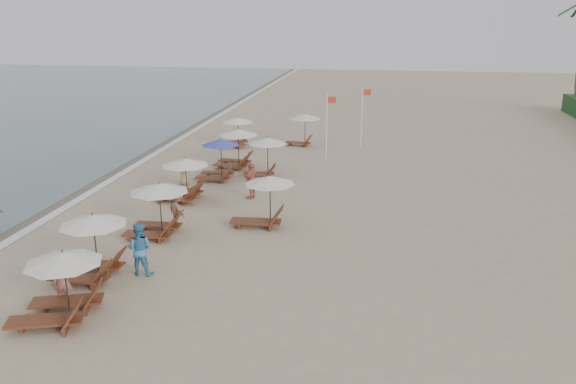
% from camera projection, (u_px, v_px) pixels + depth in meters
% --- Properties ---
extents(ground, '(160.00, 160.00, 0.00)m').
position_uv_depth(ground, '(270.00, 282.00, 19.76)').
color(ground, tan).
rests_on(ground, ground).
extents(wet_sand_band, '(3.20, 140.00, 0.01)m').
position_uv_depth(wet_sand_band, '(80.00, 184.00, 31.15)').
color(wet_sand_band, '#6B5E4C').
rests_on(wet_sand_band, ground).
extents(foam_line, '(0.50, 140.00, 0.02)m').
position_uv_depth(foam_line, '(102.00, 185.00, 30.94)').
color(foam_line, white).
rests_on(foam_line, ground).
extents(lounger_station_0, '(2.80, 2.64, 2.21)m').
position_uv_depth(lounger_station_0, '(58.00, 289.00, 17.07)').
color(lounger_station_0, brown).
rests_on(lounger_station_0, ground).
extents(lounger_station_1, '(2.66, 2.31, 2.37)m').
position_uv_depth(lounger_station_1, '(89.00, 248.00, 19.72)').
color(lounger_station_1, brown).
rests_on(lounger_station_1, ground).
extents(lounger_station_2, '(2.68, 2.41, 2.28)m').
position_uv_depth(lounger_station_2, '(155.00, 209.00, 23.59)').
color(lounger_station_2, brown).
rests_on(lounger_station_2, ground).
extents(lounger_station_3, '(2.76, 2.44, 2.11)m').
position_uv_depth(lounger_station_3, '(181.00, 180.00, 28.33)').
color(lounger_station_3, brown).
rests_on(lounger_station_3, ground).
extents(lounger_station_4, '(2.46, 2.10, 2.32)m').
position_uv_depth(lounger_station_4, '(217.00, 160.00, 31.74)').
color(lounger_station_4, brown).
rests_on(lounger_station_4, ground).
extents(lounger_station_5, '(2.70, 2.40, 2.33)m').
position_uv_depth(lounger_station_5, '(235.00, 148.00, 34.27)').
color(lounger_station_5, brown).
rests_on(lounger_station_5, ground).
extents(lounger_station_6, '(2.52, 2.28, 2.07)m').
position_uv_depth(lounger_station_6, '(235.00, 131.00, 39.74)').
color(lounger_station_6, brown).
rests_on(lounger_station_6, ground).
extents(inland_station_0, '(2.88, 2.24, 2.22)m').
position_uv_depth(inland_station_0, '(263.00, 199.00, 24.62)').
color(inland_station_0, brown).
rests_on(inland_station_0, ground).
extents(inland_station_1, '(2.54, 2.24, 2.22)m').
position_uv_depth(inland_station_1, '(265.00, 151.00, 32.27)').
color(inland_station_1, brown).
rests_on(inland_station_1, ground).
extents(inland_station_2, '(2.57, 2.24, 2.22)m').
position_uv_depth(inland_station_2, '(303.00, 125.00, 39.99)').
color(inland_station_2, brown).
rests_on(inland_station_2, ground).
extents(beachgoer_near, '(0.66, 0.52, 1.61)m').
position_uv_depth(beachgoer_near, '(63.00, 281.00, 18.05)').
color(beachgoer_near, '#9D6955').
rests_on(beachgoer_near, ground).
extents(beachgoer_mid_a, '(0.93, 0.73, 1.91)m').
position_uv_depth(beachgoer_mid_a, '(140.00, 249.00, 20.14)').
color(beachgoer_mid_a, teal).
rests_on(beachgoer_mid_a, ground).
extents(beachgoer_mid_b, '(1.16, 1.08, 1.57)m').
position_uv_depth(beachgoer_mid_b, '(177.00, 210.00, 24.72)').
color(beachgoer_mid_b, '#91644A').
rests_on(beachgoer_mid_b, ground).
extents(beachgoer_far_a, '(0.81, 1.18, 1.85)m').
position_uv_depth(beachgoer_far_a, '(252.00, 181.00, 28.53)').
color(beachgoer_far_a, '#C1594D').
rests_on(beachgoer_far_a, ground).
extents(beachgoer_far_b, '(0.76, 0.89, 1.53)m').
position_uv_depth(beachgoer_far_b, '(184.00, 171.00, 30.79)').
color(beachgoer_far_b, '#A6845A').
rests_on(beachgoer_far_b, ground).
extents(flag_pole_near, '(0.60, 0.08, 4.21)m').
position_uv_depth(flag_pole_near, '(327.00, 123.00, 35.72)').
color(flag_pole_near, silver).
rests_on(flag_pole_near, ground).
extents(flag_pole_far, '(0.59, 0.08, 4.19)m').
position_uv_depth(flag_pole_far, '(362.00, 114.00, 39.21)').
color(flag_pole_far, silver).
rests_on(flag_pole_far, ground).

